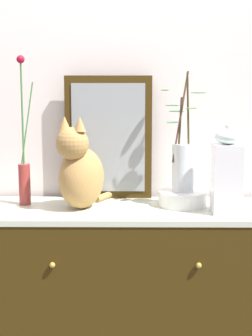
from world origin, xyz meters
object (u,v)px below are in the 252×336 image
at_px(mirror_leaning, 109,138).
at_px(bowl_porcelain, 183,198).
at_px(cat_sitting, 80,171).
at_px(sideboard, 126,295).
at_px(vase_glass_clear, 183,164).
at_px(jar_lidded_porcelain, 227,172).
at_px(vase_slim_green, 24,171).

bearing_deg(mirror_leaning, bowl_porcelain, -26.28).
height_order(mirror_leaning, cat_sitting, mirror_leaning).
bearing_deg(mirror_leaning, sideboard, -67.71).
bearing_deg(bowl_porcelain, vase_glass_clear, 129.23).
height_order(cat_sitting, jar_lidded_porcelain, cat_sitting).
height_order(mirror_leaning, vase_slim_green, vase_slim_green).
distance_m(cat_sitting, jar_lidded_porcelain, 0.63).
bearing_deg(jar_lidded_porcelain, sideboard, 168.35).
relative_size(mirror_leaning, cat_sitting, 1.28).
distance_m(vase_slim_green, bowl_porcelain, 0.73).
distance_m(mirror_leaning, cat_sitting, 0.28).
bearing_deg(jar_lidded_porcelain, bowl_porcelain, 143.21).
height_order(cat_sitting, vase_slim_green, vase_slim_green).
height_order(vase_glass_clear, jar_lidded_porcelain, vase_glass_clear).
xyz_separation_m(cat_sitting, vase_glass_clear, (0.46, 0.06, 0.02)).
height_order(sideboard, vase_slim_green, vase_slim_green).
distance_m(sideboard, cat_sitting, 0.62).
height_order(sideboard, bowl_porcelain, bowl_porcelain).
bearing_deg(vase_slim_green, vase_glass_clear, -1.43).
xyz_separation_m(sideboard, vase_glass_clear, (0.26, 0.04, 0.61)).
xyz_separation_m(vase_glass_clear, jar_lidded_porcelain, (0.17, -0.13, -0.02)).
bearing_deg(cat_sitting, sideboard, 4.61).
bearing_deg(vase_slim_green, jar_lidded_porcelain, -9.40).
height_order(sideboard, vase_glass_clear, vase_glass_clear).
bearing_deg(bowl_porcelain, mirror_leaning, 153.72).
xyz_separation_m(sideboard, jar_lidded_porcelain, (0.43, -0.09, 0.59)).
height_order(vase_slim_green, jar_lidded_porcelain, vase_slim_green).
bearing_deg(cat_sitting, vase_slim_green, 163.93).
relative_size(cat_sitting, jar_lidded_porcelain, 1.19).
xyz_separation_m(mirror_leaning, bowl_porcelain, (0.34, -0.17, -0.26)).
bearing_deg(bowl_porcelain, jar_lidded_porcelain, -36.79).
bearing_deg(cat_sitting, vase_glass_clear, 7.20).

